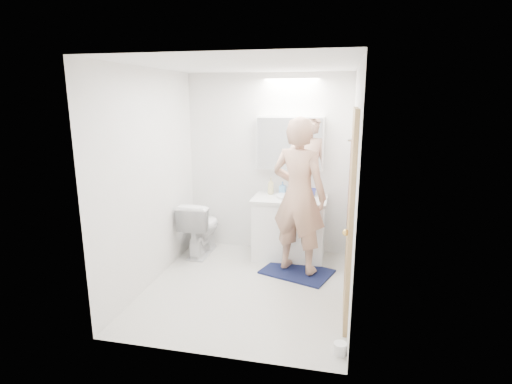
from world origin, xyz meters
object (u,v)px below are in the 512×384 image
(vanity_cabinet, at_px, (289,229))
(soap_bottle_a, at_px, (271,186))
(toilet_paper_roll, at_px, (340,349))
(toothbrush_cup, at_px, (312,192))
(person, at_px, (299,196))
(medicine_cabinet, at_px, (290,143))
(toilet, at_px, (201,227))
(soap_bottle_b, at_px, (283,188))

(vanity_cabinet, height_order, soap_bottle_a, soap_bottle_a)
(toilet_paper_roll, bearing_deg, toothbrush_cup, 101.35)
(person, xyz_separation_m, toilet_paper_roll, (0.54, -1.50, -0.92))
(vanity_cabinet, bearing_deg, medicine_cabinet, 101.11)
(toilet, xyz_separation_m, person, (1.35, -0.34, 0.59))
(vanity_cabinet, xyz_separation_m, medicine_cabinet, (-0.04, 0.21, 1.11))
(toilet, bearing_deg, person, 166.92)
(vanity_cabinet, relative_size, toilet, 1.21)
(vanity_cabinet, xyz_separation_m, person, (0.16, -0.46, 0.58))
(person, bearing_deg, soap_bottle_b, -46.77)
(toilet, distance_m, soap_bottle_b, 1.23)
(medicine_cabinet, bearing_deg, toilet_paper_roll, -71.20)
(medicine_cabinet, xyz_separation_m, toothbrush_cup, (0.31, -0.05, -0.63))
(person, xyz_separation_m, soap_bottle_b, (-0.29, 0.64, -0.06))
(toilet, xyz_separation_m, toilet_paper_roll, (1.89, -1.85, -0.32))
(toilet, bearing_deg, toilet_paper_roll, 136.78)
(toilet_paper_roll, bearing_deg, toilet, 135.57)
(soap_bottle_a, distance_m, toothbrush_cup, 0.55)
(toilet, xyz_separation_m, toothbrush_cup, (1.46, 0.27, 0.50))
(toilet, relative_size, soap_bottle_a, 3.35)
(soap_bottle_a, relative_size, toothbrush_cup, 2.08)
(medicine_cabinet, xyz_separation_m, person, (0.21, -0.67, -0.53))
(medicine_cabinet, height_order, soap_bottle_a, medicine_cabinet)
(toothbrush_cup, bearing_deg, soap_bottle_a, -178.96)
(medicine_cabinet, height_order, toilet_paper_roll, medicine_cabinet)
(person, height_order, toilet_paper_roll, person)
(toilet, bearing_deg, vanity_cabinet, -173.26)
(soap_bottle_b, bearing_deg, medicine_cabinet, 20.15)
(medicine_cabinet, xyz_separation_m, soap_bottle_b, (-0.08, -0.03, -0.59))
(vanity_cabinet, bearing_deg, toilet_paper_roll, -70.41)
(toothbrush_cup, bearing_deg, soap_bottle_b, 177.11)
(medicine_cabinet, distance_m, person, 0.88)
(person, distance_m, toothbrush_cup, 0.64)
(person, height_order, soap_bottle_b, person)
(toilet, bearing_deg, medicine_cabinet, -162.96)
(toilet, distance_m, soap_bottle_a, 1.10)
(person, bearing_deg, vanity_cabinet, -51.30)
(toilet, relative_size, toilet_paper_roll, 6.79)
(toothbrush_cup, relative_size, toilet_paper_roll, 0.97)
(medicine_cabinet, height_order, person, person)
(toothbrush_cup, bearing_deg, medicine_cabinet, 170.95)
(person, distance_m, soap_bottle_b, 0.70)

